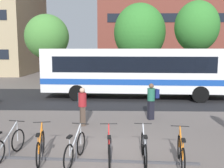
{
  "coord_description": "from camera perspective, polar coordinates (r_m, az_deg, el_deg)",
  "views": [
    {
      "loc": [
        0.24,
        -7.36,
        3.19
      ],
      "look_at": [
        -0.08,
        4.05,
        1.64
      ],
      "focal_mm": 41.52,
      "sensor_mm": 36.0,
      "label": 1
    }
  ],
  "objects": [
    {
      "name": "parked_bicycle_orange_6",
      "position": [
        7.55,
        14.97,
        -14.37
      ],
      "size": [
        0.52,
        1.72,
        0.99
      ],
      "rotation": [
        0.0,
        0.0,
        1.44
      ],
      "color": "black",
      "rests_on": "ground"
    },
    {
      "name": "ground",
      "position": [
        8.03,
        -0.23,
        -15.68
      ],
      "size": [
        200.0,
        200.0,
        0.0
      ],
      "primitive_type": "plane",
      "color": "#6B605B"
    },
    {
      "name": "parked_bicycle_red_4",
      "position": [
        7.53,
        -0.67,
        -14.16
      ],
      "size": [
        0.52,
        1.72,
        0.99
      ],
      "rotation": [
        0.0,
        0.0,
        1.63
      ],
      "color": "black",
      "rests_on": "ground"
    },
    {
      "name": "street_tree_1",
      "position": [
        26.1,
        6.11,
        11.22
      ],
      "size": [
        5.06,
        5.06,
        7.62
      ],
      "color": "brown",
      "rests_on": "ground"
    },
    {
      "name": "street_tree_0",
      "position": [
        25.75,
        -14.14,
        10.05
      ],
      "size": [
        4.16,
        4.16,
        6.44
      ],
      "color": "brown",
      "rests_on": "ground"
    },
    {
      "name": "commuter_navy_pack_1",
      "position": [
        11.84,
        8.75,
        -3.23
      ],
      "size": [
        0.6,
        0.5,
        1.65
      ],
      "rotation": [
        0.0,
        0.0,
        3.57
      ],
      "color": "black",
      "rests_on": "ground"
    },
    {
      "name": "building_right_wing",
      "position": [
        40.78,
        13.14,
        15.56
      ],
      "size": [
        21.3,
        11.8,
        17.74
      ],
      "color": "brown",
      "rests_on": "ground"
    },
    {
      "name": "city_bus",
      "position": [
        16.79,
        5.84,
        2.87
      ],
      "size": [
        12.13,
        3.13,
        3.2
      ],
      "rotation": [
        0.0,
        0.0,
        -0.05
      ],
      "color": "white",
      "rests_on": "ground"
    },
    {
      "name": "parked_bicycle_orange_2",
      "position": [
        7.96,
        -15.47,
        -13.2
      ],
      "size": [
        0.52,
        1.71,
        0.99
      ],
      "rotation": [
        0.0,
        0.0,
        1.74
      ],
      "color": "black",
      "rests_on": "ground"
    },
    {
      "name": "parked_bicycle_silver_1",
      "position": [
        8.39,
        -21.89,
        -12.38
      ],
      "size": [
        0.54,
        1.7,
        0.99
      ],
      "rotation": [
        0.0,
        0.0,
        1.38
      ],
      "color": "black",
      "rests_on": "ground"
    },
    {
      "name": "bike_rack",
      "position": [
        7.79,
        -7.84,
        -15.8
      ],
      "size": [
        6.94,
        0.43,
        0.7
      ],
      "rotation": [
        0.0,
        0.0,
        -0.05
      ],
      "color": "#47474C",
      "rests_on": "ground"
    },
    {
      "name": "street_tree_3",
      "position": [
        24.61,
        18.16,
        11.9
      ],
      "size": [
        3.88,
        3.88,
        7.4
      ],
      "color": "brown",
      "rests_on": "ground"
    },
    {
      "name": "parked_bicycle_silver_3",
      "position": [
        7.62,
        -8.12,
        -13.95
      ],
      "size": [
        0.52,
        1.7,
        0.99
      ],
      "rotation": [
        0.0,
        0.0,
        1.39
      ],
      "color": "black",
      "rests_on": "ground"
    },
    {
      "name": "bus_lane_asphalt",
      "position": [
        16.99,
        0.78,
        -3.07
      ],
      "size": [
        80.0,
        7.2,
        0.01
      ],
      "primitive_type": "cube",
      "color": "#232326",
      "rests_on": "ground"
    },
    {
      "name": "parked_bicycle_silver_5",
      "position": [
        7.6,
        7.05,
        -13.99
      ],
      "size": [
        0.52,
        1.72,
        0.99
      ],
      "rotation": [
        0.0,
        0.0,
        1.56
      ],
      "color": "black",
      "rests_on": "ground"
    },
    {
      "name": "commuter_teal_pack_2",
      "position": [
        10.86,
        -6.56,
        -4.34
      ],
      "size": [
        0.45,
        0.59,
        1.61
      ],
      "rotation": [
        0.0,
        0.0,
        5.01
      ],
      "color": "#47382D",
      "rests_on": "ground"
    }
  ]
}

